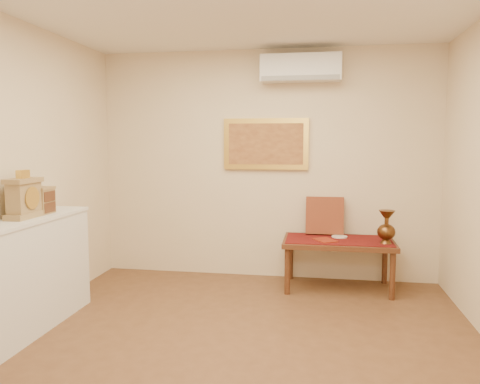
% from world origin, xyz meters
% --- Properties ---
extents(floor, '(4.50, 4.50, 0.00)m').
position_xyz_m(floor, '(0.00, 0.00, 0.00)').
color(floor, brown).
rests_on(floor, ground).
extents(wall_back, '(4.00, 0.02, 2.70)m').
position_xyz_m(wall_back, '(0.00, 2.25, 1.35)').
color(wall_back, beige).
rests_on(wall_back, ground).
extents(wall_front, '(4.00, 0.02, 2.70)m').
position_xyz_m(wall_front, '(0.00, -2.25, 1.35)').
color(wall_front, beige).
rests_on(wall_front, ground).
extents(table_cloth, '(1.14, 0.59, 0.01)m').
position_xyz_m(table_cloth, '(0.85, 1.88, 0.55)').
color(table_cloth, '#601110').
rests_on(table_cloth, low_table).
extents(brass_urn_tall, '(0.19, 0.19, 0.43)m').
position_xyz_m(brass_urn_tall, '(1.34, 1.75, 0.77)').
color(brass_urn_tall, brown).
rests_on(brass_urn_tall, table_cloth).
extents(plate, '(0.18, 0.18, 0.01)m').
position_xyz_m(plate, '(0.87, 1.99, 0.56)').
color(plate, silver).
rests_on(plate, table_cloth).
extents(menu, '(0.28, 0.31, 0.01)m').
position_xyz_m(menu, '(0.70, 1.78, 0.56)').
color(menu, maroon).
rests_on(menu, table_cloth).
extents(cushion, '(0.43, 0.19, 0.44)m').
position_xyz_m(cushion, '(0.70, 2.15, 0.77)').
color(cushion, '#5C1215').
rests_on(cushion, table_cloth).
extents(display_ledge, '(0.37, 2.02, 0.98)m').
position_xyz_m(display_ledge, '(-1.82, 0.00, 0.49)').
color(display_ledge, silver).
rests_on(display_ledge, floor).
extents(mantel_clock, '(0.17, 0.36, 0.41)m').
position_xyz_m(mantel_clock, '(-1.83, 0.27, 1.15)').
color(mantel_clock, '#9D7F50').
rests_on(mantel_clock, display_ledge).
extents(wooden_chest, '(0.16, 0.21, 0.24)m').
position_xyz_m(wooden_chest, '(-1.82, 0.52, 1.10)').
color(wooden_chest, '#9D7F50').
rests_on(wooden_chest, display_ledge).
extents(low_table, '(1.20, 0.70, 0.55)m').
position_xyz_m(low_table, '(0.85, 1.88, 0.48)').
color(low_table, '#532C19').
rests_on(low_table, floor).
extents(painting, '(1.00, 0.06, 0.60)m').
position_xyz_m(painting, '(0.00, 2.22, 1.60)').
color(painting, gold).
rests_on(painting, wall_back).
extents(ac_unit, '(0.90, 0.25, 0.30)m').
position_xyz_m(ac_unit, '(0.40, 2.12, 2.45)').
color(ac_unit, silver).
rests_on(ac_unit, wall_back).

